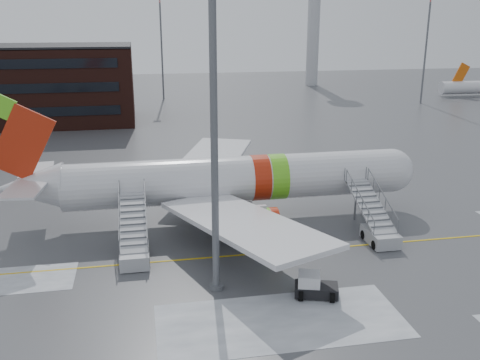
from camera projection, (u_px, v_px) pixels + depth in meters
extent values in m
plane|color=#494C4F|center=(323.00, 243.00, 40.70)|extent=(260.00, 260.00, 0.00)
cylinder|color=silver|center=(236.00, 179.00, 44.71)|extent=(28.00, 3.80, 3.80)
sphere|color=silver|center=(391.00, 170.00, 47.21)|extent=(3.80, 3.80, 3.80)
cube|color=black|center=(403.00, 164.00, 47.25)|extent=(1.09, 1.60, 0.97)
cone|color=silver|center=(29.00, 187.00, 41.71)|extent=(5.20, 3.72, 3.72)
cube|color=#B5250D|center=(22.00, 143.00, 40.66)|extent=(5.27, 0.30, 6.09)
cube|color=#67D021|center=(2.00, 107.00, 39.64)|extent=(2.16, 0.26, 2.16)
cube|color=silver|center=(37.00, 170.00, 44.00)|extent=(3.07, 4.85, 0.18)
cube|color=silver|center=(25.00, 189.00, 39.12)|extent=(3.07, 4.85, 0.18)
cube|color=silver|center=(210.00, 161.00, 52.70)|extent=(10.72, 15.97, 1.13)
cube|color=silver|center=(243.00, 223.00, 36.72)|extent=(10.72, 15.97, 1.13)
cylinder|color=silver|center=(231.00, 183.00, 50.26)|extent=(3.40, 2.10, 2.10)
cylinder|color=silver|center=(254.00, 223.00, 40.49)|extent=(3.40, 2.10, 2.10)
cylinder|color=#595B60|center=(368.00, 199.00, 47.62)|extent=(0.20, 0.20, 1.80)
cylinder|color=black|center=(368.00, 204.00, 47.75)|extent=(0.90, 0.56, 0.90)
cylinder|color=black|center=(225.00, 204.00, 47.77)|extent=(0.90, 0.56, 0.90)
cylinder|color=black|center=(235.00, 224.00, 43.26)|extent=(0.90, 0.56, 0.90)
cube|color=#A4A7AB|center=(380.00, 236.00, 40.47)|extent=(2.00, 3.20, 1.00)
cube|color=#A4A7AB|center=(370.00, 206.00, 41.96)|extent=(1.90, 5.87, 2.52)
cube|color=#A4A7AB|center=(355.00, 180.00, 44.71)|extent=(1.90, 1.40, 0.15)
cylinder|color=#595B60|center=(356.00, 201.00, 44.84)|extent=(0.16, 0.16, 3.40)
cylinder|color=black|center=(375.00, 245.00, 39.43)|extent=(0.25, 0.70, 0.70)
cylinder|color=black|center=(385.00, 233.00, 41.63)|extent=(0.25, 0.70, 0.70)
cube|color=#A6A8AD|center=(135.00, 256.00, 37.20)|extent=(2.00, 3.20, 1.00)
cube|color=#A6A8AD|center=(133.00, 222.00, 38.68)|extent=(1.90, 5.87, 2.52)
cube|color=#A6A8AD|center=(132.00, 193.00, 41.44)|extent=(1.90, 1.40, 0.15)
cylinder|color=#595B60|center=(134.00, 215.00, 41.56)|extent=(0.16, 0.16, 3.40)
cylinder|color=black|center=(121.00, 266.00, 36.16)|extent=(0.25, 0.70, 0.70)
cylinder|color=black|center=(147.00, 251.00, 38.36)|extent=(0.25, 0.70, 0.70)
cube|color=black|center=(316.00, 290.00, 32.81)|extent=(2.93, 2.12, 0.66)
cube|color=silver|center=(309.00, 280.00, 32.67)|extent=(1.64, 1.64, 0.85)
cube|color=black|center=(309.00, 275.00, 32.57)|extent=(1.44, 1.50, 0.14)
cylinder|color=black|center=(301.00, 296.00, 32.31)|extent=(0.46, 0.71, 0.66)
cylinder|color=black|center=(332.00, 297.00, 32.12)|extent=(0.46, 0.71, 0.66)
cylinder|color=black|center=(301.00, 285.00, 33.56)|extent=(0.46, 0.71, 0.66)
cylinder|color=black|center=(331.00, 287.00, 33.37)|extent=(0.46, 0.71, 0.66)
cylinder|color=#595B60|center=(214.00, 130.00, 30.83)|extent=(0.44, 0.44, 20.48)
cylinder|color=#595B60|center=(216.00, 287.00, 33.78)|extent=(0.90, 0.90, 0.30)
cylinder|color=#B2B5BA|center=(313.00, 28.00, 131.22)|extent=(3.00, 3.00, 28.00)
cylinder|color=#595B60|center=(425.00, 54.00, 103.64)|extent=(0.36, 0.36, 19.20)
cylinder|color=#595B60|center=(162.00, 52.00, 109.75)|extent=(0.36, 0.36, 19.20)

